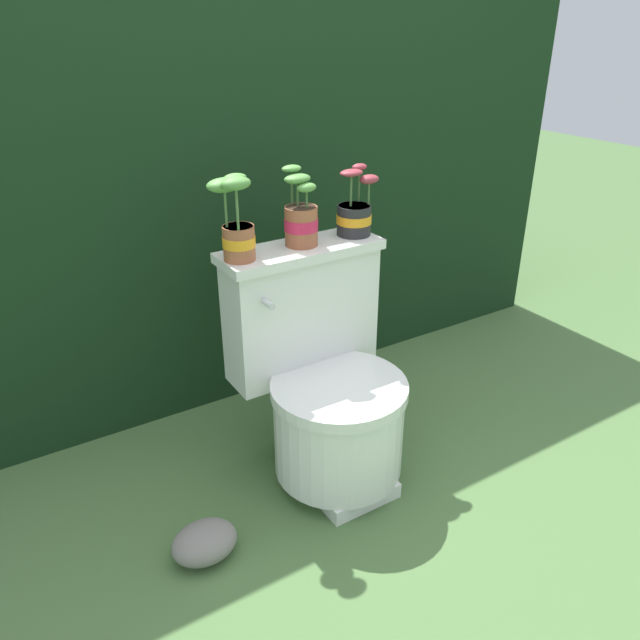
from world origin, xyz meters
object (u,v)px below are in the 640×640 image
potted_plant_midleft (301,218)px  potted_plant_middle (355,213)px  toilet (325,385)px  potted_plant_left (236,224)px  garden_stone (205,542)px

potted_plant_midleft → potted_plant_middle: (0.19, -0.00, -0.01)m
potted_plant_middle → toilet: bearing=-144.2°
potted_plant_left → garden_stone: potted_plant_left is taller
potted_plant_middle → garden_stone: (-0.70, -0.30, -0.76)m
garden_stone → potted_plant_midleft: bearing=31.2°
potted_plant_midleft → potted_plant_middle: size_ratio=1.09×
toilet → potted_plant_middle: potted_plant_middle is taller
potted_plant_left → garden_stone: bearing=-134.7°
potted_plant_middle → garden_stone: size_ratio=1.15×
potted_plant_midleft → potted_plant_middle: 0.19m
potted_plant_left → potted_plant_middle: potted_plant_left is taller
potted_plant_midleft → garden_stone: size_ratio=1.26×
toilet → potted_plant_left: 0.58m
potted_plant_left → potted_plant_middle: (0.41, 0.01, -0.04)m
toilet → potted_plant_left: potted_plant_left is taller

